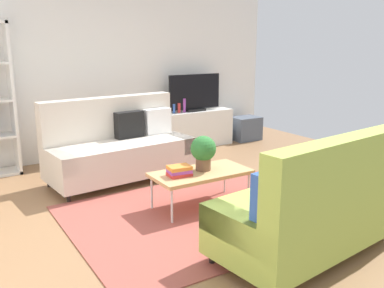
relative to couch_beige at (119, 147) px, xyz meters
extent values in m
plane|color=#936B47|center=(0.26, -1.39, -0.45)|extent=(7.68, 7.68, 0.00)
cube|color=white|center=(0.26, 1.41, 1.00)|extent=(6.40, 0.12, 2.90)
cube|color=#9E4C42|center=(0.34, -1.62, -0.44)|extent=(2.90, 2.20, 0.01)
cube|color=beige|center=(-0.01, -0.07, -0.13)|extent=(1.97, 1.01, 0.44)
cube|color=beige|center=(-0.04, 0.25, 0.37)|extent=(1.91, 0.38, 0.56)
cube|color=beige|center=(0.84, 0.01, -0.02)|extent=(0.28, 0.85, 0.22)
cube|color=beige|center=(-0.86, -0.15, -0.02)|extent=(0.28, 0.85, 0.22)
cylinder|color=black|center=(0.89, -0.33, -0.40)|extent=(0.05, 0.05, 0.10)
cylinder|color=black|center=(-0.85, -0.49, -0.40)|extent=(0.05, 0.05, 0.10)
cylinder|color=black|center=(0.82, 0.35, -0.40)|extent=(0.05, 0.05, 0.10)
cylinder|color=black|center=(-0.91, 0.18, -0.40)|extent=(0.05, 0.05, 0.10)
cube|color=white|center=(0.64, 0.13, 0.27)|extent=(0.41, 0.18, 0.36)
cube|color=black|center=(0.20, 0.09, 0.27)|extent=(0.41, 0.18, 0.36)
cube|color=#A3BC4C|center=(0.69, -2.77, -0.13)|extent=(1.98, 1.05, 0.44)
cube|color=#A3BC4C|center=(0.73, -3.09, 0.37)|extent=(1.91, 0.42, 0.56)
cube|color=#A3BC4C|center=(-0.16, -2.87, -0.02)|extent=(0.30, 0.86, 0.22)
cube|color=#A3BC4C|center=(1.53, -2.68, -0.02)|extent=(0.30, 0.86, 0.22)
cylinder|color=black|center=(-0.21, -2.54, -0.40)|extent=(0.05, 0.05, 0.10)
cylinder|color=black|center=(1.51, -2.34, -0.40)|extent=(0.05, 0.05, 0.10)
cube|color=#3359B2|center=(0.04, -2.99, 0.27)|extent=(0.41, 0.18, 0.36)
cube|color=#D84C33|center=(0.49, -2.94, 0.27)|extent=(0.41, 0.18, 0.36)
cube|color=tan|center=(0.39, -1.42, -0.05)|extent=(1.10, 0.56, 0.04)
cylinder|color=silver|center=(-0.11, -1.19, -0.26)|extent=(0.02, 0.02, 0.38)
cylinder|color=silver|center=(0.89, -1.19, -0.26)|extent=(0.02, 0.02, 0.38)
cylinder|color=silver|center=(-0.11, -1.65, -0.26)|extent=(0.02, 0.02, 0.38)
cylinder|color=silver|center=(0.89, -1.65, -0.26)|extent=(0.02, 0.02, 0.38)
cube|color=silver|center=(1.85, 1.07, -0.13)|extent=(1.40, 0.44, 0.64)
cube|color=black|center=(1.85, 1.05, 0.21)|extent=(0.36, 0.20, 0.04)
cube|color=black|center=(1.85, 1.05, 0.53)|extent=(1.00, 0.05, 0.60)
cube|color=white|center=(-1.12, 1.09, 0.60)|extent=(0.04, 0.36, 2.10)
cube|color=#4C5666|center=(2.95, 0.97, -0.23)|extent=(0.52, 0.40, 0.44)
cylinder|color=brown|center=(0.44, -1.39, 0.04)|extent=(0.17, 0.17, 0.13)
sphere|color=#2D7233|center=(0.44, -1.39, 0.22)|extent=(0.29, 0.29, 0.29)
cube|color=red|center=(0.11, -1.43, -0.01)|extent=(0.25, 0.19, 0.04)
cube|color=purple|center=(0.11, -1.43, 0.03)|extent=(0.26, 0.21, 0.04)
cube|color=orange|center=(0.11, -1.43, 0.07)|extent=(0.26, 0.21, 0.04)
cylinder|color=silver|center=(1.27, 1.12, 0.27)|extent=(0.09, 0.09, 0.15)
cylinder|color=#3359B2|center=(1.42, 1.03, 0.27)|extent=(0.05, 0.05, 0.16)
cylinder|color=red|center=(1.52, 1.03, 0.28)|extent=(0.06, 0.06, 0.17)
cylinder|color=purple|center=(1.63, 1.03, 0.31)|extent=(0.05, 0.05, 0.24)
camera|label=1|loc=(-2.05, -5.19, 1.38)|focal=39.42mm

